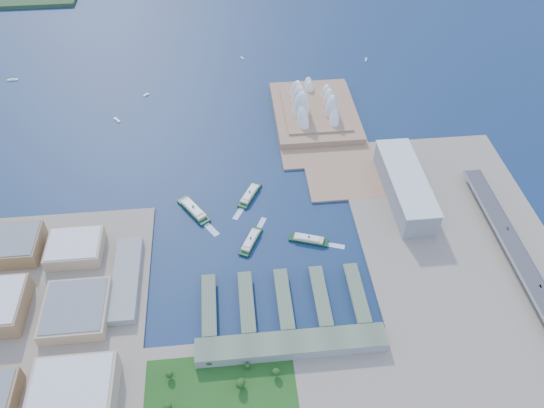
{
  "coord_description": "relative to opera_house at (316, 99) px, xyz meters",
  "views": [
    {
      "loc": [
        -33.51,
        -420.41,
        501.75
      ],
      "look_at": [
        14.66,
        66.27,
        18.0
      ],
      "focal_mm": 35.0,
      "sensor_mm": 36.0,
      "label": 1
    }
  ],
  "objects": [
    {
      "name": "east_land",
      "position": [
        135.0,
        -330.0,
        -30.5
      ],
      "size": [
        240.0,
        500.0,
        3.0
      ],
      "primitive_type": "cube",
      "color": "gray",
      "rests_on": "ground"
    },
    {
      "name": "opera_house",
      "position": [
        0.0,
        0.0,
        0.0
      ],
      "size": [
        134.0,
        180.0,
        58.0
      ],
      "primitive_type": null,
      "color": "white",
      "rests_on": "peninsula"
    },
    {
      "name": "toaster_building",
      "position": [
        90.0,
        -200.0,
        -11.5
      ],
      "size": [
        45.0,
        155.0,
        35.0
      ],
      "primitive_type": "cube",
      "color": "gray",
      "rests_on": "east_land"
    },
    {
      "name": "expressway",
      "position": [
        195.0,
        -340.0,
        -23.07
      ],
      "size": [
        26.0,
        340.0,
        11.85
      ],
      "primitive_type": null,
      "color": "gray",
      "rests_on": "east_land"
    },
    {
      "name": "ferry_wharves",
      "position": [
        -91.0,
        -355.0,
        -27.35
      ],
      "size": [
        184.0,
        90.0,
        9.3
      ],
      "primitive_type": null,
      "color": "#52614A",
      "rests_on": "ground"
    },
    {
      "name": "boat_c",
      "position": [
        122.94,
        166.19,
        -30.69
      ],
      "size": [
        7.02,
        12.15,
        2.63
      ],
      "primitive_type": null,
      "rotation": [
        0.0,
        0.0,
        2.81
      ],
      "color": "white",
      "rests_on": "ground"
    },
    {
      "name": "boat_b",
      "position": [
        -275.53,
        87.37,
        -30.65
      ],
      "size": [
        10.01,
        8.9,
        2.7
      ],
      "primitive_type": null,
      "rotation": [
        0.0,
        0.0,
        2.23
      ],
      "color": "white",
      "rests_on": "ground"
    },
    {
      "name": "ground",
      "position": [
        -105.0,
        -280.0,
        -32.0
      ],
      "size": [
        3000.0,
        3000.0,
        0.0
      ],
      "primitive_type": "plane",
      "color": "#0E2145",
      "rests_on": "ground"
    },
    {
      "name": "terminal_building",
      "position": [
        -90.0,
        -415.0,
        -23.0
      ],
      "size": [
        200.0,
        28.0,
        12.0
      ],
      "primitive_type": "cube",
      "color": "gray",
      "rests_on": "south_land"
    },
    {
      "name": "ferry_d",
      "position": [
        -49.18,
        -265.94,
        -27.34
      ],
      "size": [
        50.7,
        27.93,
        9.32
      ],
      "primitive_type": null,
      "rotation": [
        0.0,
        0.0,
        1.24
      ],
      "color": "#0D341B",
      "rests_on": "ground"
    },
    {
      "name": "car_c",
      "position": [
        199.0,
        -283.28,
        -16.47
      ],
      "size": [
        1.91,
        4.7,
        1.36
      ],
      "primitive_type": "imported",
      "color": "slate",
      "rests_on": "expressway"
    },
    {
      "name": "boat_d",
      "position": [
        -513.3,
        158.71,
        -30.48
      ],
      "size": [
        18.12,
        4.55,
        3.04
      ],
      "primitive_type": null,
      "rotation": [
        0.0,
        0.0,
        1.6
      ],
      "color": "white",
      "rests_on": "ground"
    },
    {
      "name": "ferry_b",
      "position": [
        -117.2,
        -177.56,
        -27.12
      ],
      "size": [
        36.31,
        51.52,
        9.75
      ],
      "primitive_type": null,
      "rotation": [
        0.0,
        0.0,
        -0.5
      ],
      "color": "#0D341B",
      "rests_on": "ground"
    },
    {
      "name": "car_b",
      "position": [
        199.0,
        -372.28,
        -16.53
      ],
      "size": [
        1.31,
        3.75,
        1.24
      ],
      "primitive_type": "imported",
      "color": "slate",
      "rests_on": "expressway"
    },
    {
      "name": "park",
      "position": [
        -165.0,
        -470.0,
        -21.0
      ],
      "size": [
        150.0,
        110.0,
        16.0
      ],
      "primitive_type": null,
      "color": "#194714",
      "rests_on": "south_land"
    },
    {
      "name": "ferry_c",
      "position": [
        -121.79,
        -261.28,
        -27.31
      ],
      "size": [
        33.55,
        50.01,
        9.38
      ],
      "primitive_type": null,
      "rotation": [
        0.0,
        0.0,
        2.68
      ],
      "color": "#0D341B",
      "rests_on": "ground"
    },
    {
      "name": "west_land",
      "position": [
        -355.0,
        -385.0,
        -30.5
      ],
      "size": [
        220.0,
        390.0,
        3.0
      ],
      "primitive_type": "cube",
      "color": "gray",
      "rests_on": "ground"
    },
    {
      "name": "peninsula",
      "position": [
        2.5,
        -20.0,
        -30.5
      ],
      "size": [
        135.0,
        220.0,
        3.0
      ],
      "primitive_type": "cube",
      "color": "#9E7456",
      "rests_on": "ground"
    },
    {
      "name": "boat_a",
      "position": [
        -317.34,
        18.69,
        -30.61
      ],
      "size": [
        11.52,
        13.74,
        2.78
      ],
      "primitive_type": null,
      "rotation": [
        0.0,
        0.0,
        0.64
      ],
      "color": "white",
      "rests_on": "ground"
    },
    {
      "name": "ferry_a",
      "position": [
        -193.49,
        -199.73,
        -26.43
      ],
      "size": [
        45.03,
        57.39,
        11.14
      ],
      "primitive_type": null,
      "rotation": [
        0.0,
        0.0,
        0.58
      ],
      "color": "#0D341B",
      "rests_on": "ground"
    },
    {
      "name": "boat_e",
      "position": [
        -105.83,
        194.72,
        -30.85
      ],
      "size": [
        7.31,
        9.58,
        2.3
      ],
      "primitive_type": null,
      "rotation": [
        0.0,
        0.0,
        0.53
      ],
      "color": "white",
      "rests_on": "ground"
    },
    {
      "name": "west_buildings",
      "position": [
        -355.0,
        -350.0,
        -15.5
      ],
      "size": [
        200.0,
        280.0,
        27.0
      ],
      "primitive_type": null,
      "color": "#927149",
      "rests_on": "west_land"
    }
  ]
}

